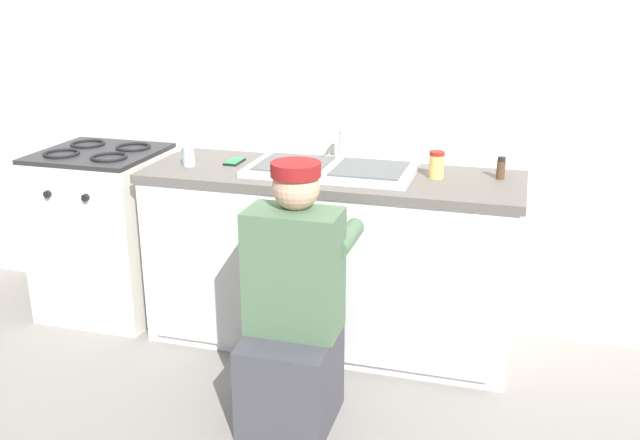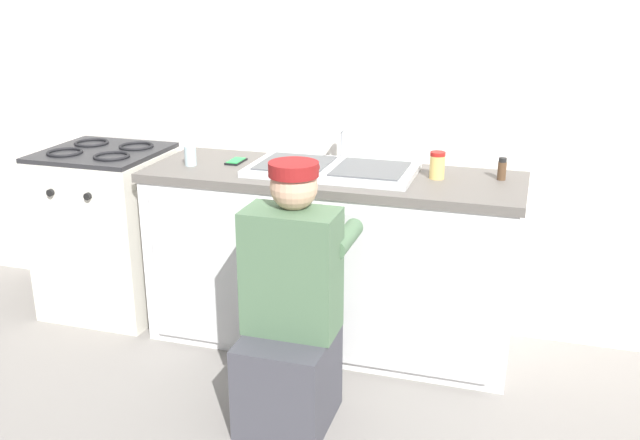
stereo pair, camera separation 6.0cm
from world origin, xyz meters
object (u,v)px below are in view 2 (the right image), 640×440
(stove_range, at_px, (109,230))
(condiment_jar, at_px, (437,165))
(sink_double_basin, at_px, (332,169))
(plumber_person, at_px, (291,318))
(cell_phone, at_px, (236,161))
(water_glass, at_px, (190,156))
(spice_bottle_pepper, at_px, (502,169))

(stove_range, xyz_separation_m, condiment_jar, (1.78, 0.04, 0.50))
(sink_double_basin, distance_m, plumber_person, 0.86)
(stove_range, distance_m, cell_phone, 0.88)
(plumber_person, xyz_separation_m, cell_phone, (-0.56, 0.78, 0.43))
(plumber_person, bearing_deg, sink_double_basin, 92.82)
(stove_range, xyz_separation_m, plumber_person, (1.32, -0.73, 0.00))
(condiment_jar, bearing_deg, water_glass, -174.61)
(stove_range, xyz_separation_m, spice_bottle_pepper, (2.08, 0.11, 0.48))
(plumber_person, xyz_separation_m, condiment_jar, (0.46, 0.77, 0.49))
(sink_double_basin, xyz_separation_m, spice_bottle_pepper, (0.79, 0.11, 0.03))
(water_glass, distance_m, spice_bottle_pepper, 1.52)
(plumber_person, distance_m, condiment_jar, 1.02)
(water_glass, height_order, spice_bottle_pepper, spice_bottle_pepper)
(sink_double_basin, bearing_deg, condiment_jar, 4.58)
(plumber_person, distance_m, water_glass, 1.11)
(condiment_jar, distance_m, spice_bottle_pepper, 0.30)
(water_glass, height_order, cell_phone, water_glass)
(sink_double_basin, bearing_deg, spice_bottle_pepper, 7.70)
(plumber_person, height_order, water_glass, plumber_person)
(stove_range, bearing_deg, water_glass, -7.36)
(sink_double_basin, height_order, cell_phone, sink_double_basin)
(sink_double_basin, height_order, water_glass, sink_double_basin)
(sink_double_basin, distance_m, stove_range, 1.36)
(sink_double_basin, bearing_deg, cell_phone, 174.80)
(plumber_person, relative_size, spice_bottle_pepper, 10.52)
(water_glass, xyz_separation_m, spice_bottle_pepper, (1.51, 0.18, 0.00))
(condiment_jar, bearing_deg, spice_bottle_pepper, 12.94)
(stove_range, bearing_deg, cell_phone, 3.78)
(plumber_person, bearing_deg, cell_phone, 125.88)
(cell_phone, bearing_deg, stove_range, -176.22)
(stove_range, height_order, cell_phone, stove_range)
(water_glass, xyz_separation_m, condiment_jar, (1.22, 0.12, 0.01))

